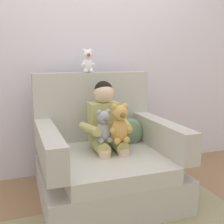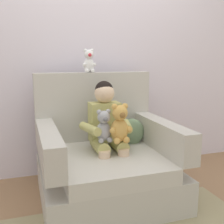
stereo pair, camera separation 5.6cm
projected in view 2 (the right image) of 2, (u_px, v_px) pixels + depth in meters
ground_plane at (107, 198)px, 2.35m from camera, size 8.00×8.00×0.00m
back_wall at (86, 45)px, 2.78m from camera, size 6.00×0.10×2.60m
armchair at (105, 160)px, 2.35m from camera, size 1.09×1.01×1.04m
seated_child at (107, 125)px, 2.33m from camera, size 0.45×0.39×0.82m
plush_honey at (120, 124)px, 2.17m from camera, size 0.19×0.15×0.31m
plush_grey at (104, 127)px, 2.19m from camera, size 0.16×0.13×0.26m
plush_white_on_backrest at (89, 61)px, 2.52m from camera, size 0.13×0.10×0.22m
throw_pillow at (130, 132)px, 2.52m from camera, size 0.27×0.14×0.26m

